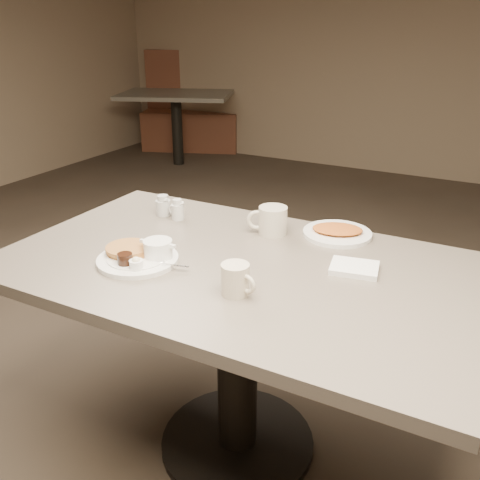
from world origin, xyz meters
The scene contains 10 objects.
room centered at (0.00, 0.00, 1.40)m, with size 7.04×8.04×2.84m.
diner_table centered at (0.00, 0.00, 0.58)m, with size 1.50×0.90×0.75m.
main_plate centered at (-0.28, -0.13, 0.77)m, with size 0.32×0.28×0.07m.
coffee_mug_near centered at (0.09, -0.18, 0.80)m, with size 0.12×0.10×0.09m.
napkin centered at (0.34, 0.12, 0.76)m, with size 0.16×0.14×0.02m.
coffee_mug_far centered at (-0.01, 0.27, 0.80)m, with size 0.16×0.13×0.10m.
creamer_left centered at (-0.38, 0.23, 0.79)m, with size 0.08×0.06×0.08m.
creamer_right centered at (-0.46, 0.25, 0.79)m, with size 0.08×0.06×0.08m.
hash_plate centered at (0.21, 0.36, 0.76)m, with size 0.31×0.31×0.04m.
booth_back_left centered at (-2.71, 3.91, 0.41)m, with size 1.52×1.63×1.12m.
Camera 1 is at (0.70, -1.31, 1.46)m, focal length 39.01 mm.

